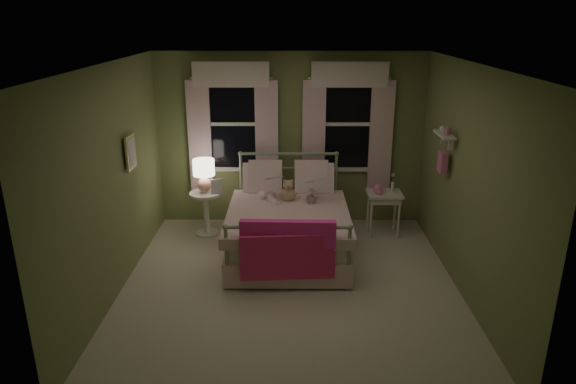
{
  "coord_description": "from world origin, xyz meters",
  "views": [
    {
      "loc": [
        0.01,
        -5.46,
        3.09
      ],
      "look_at": [
        -0.02,
        0.57,
        1.0
      ],
      "focal_mm": 32.0,
      "sensor_mm": 36.0,
      "label": 1
    }
  ],
  "objects_px": {
    "child_left": "(268,176)",
    "nightstand_right": "(384,199)",
    "child_right": "(308,181)",
    "teddy_bear": "(288,192)",
    "table_lamp": "(204,172)",
    "bed": "(288,227)",
    "nightstand_left": "(206,207)"
  },
  "relations": [
    {
      "from": "nightstand_left",
      "to": "nightstand_right",
      "type": "bearing_deg",
      "value": 0.19
    },
    {
      "from": "nightstand_left",
      "to": "nightstand_right",
      "type": "relative_size",
      "value": 1.02
    },
    {
      "from": "bed",
      "to": "nightstand_left",
      "type": "relative_size",
      "value": 3.13
    },
    {
      "from": "teddy_bear",
      "to": "nightstand_right",
      "type": "distance_m",
      "value": 1.46
    },
    {
      "from": "teddy_bear",
      "to": "nightstand_right",
      "type": "relative_size",
      "value": 0.5
    },
    {
      "from": "child_right",
      "to": "teddy_bear",
      "type": "bearing_deg",
      "value": 24.86
    },
    {
      "from": "nightstand_right",
      "to": "bed",
      "type": "bearing_deg",
      "value": -155.37
    },
    {
      "from": "table_lamp",
      "to": "nightstand_left",
      "type": "bearing_deg",
      "value": 90.0
    },
    {
      "from": "nightstand_left",
      "to": "child_right",
      "type": "bearing_deg",
      "value": -8.0
    },
    {
      "from": "nightstand_left",
      "to": "table_lamp",
      "type": "xyz_separation_m",
      "value": [
        0.0,
        -0.0,
        0.54
      ]
    },
    {
      "from": "child_right",
      "to": "teddy_bear",
      "type": "xyz_separation_m",
      "value": [
        -0.28,
        -0.16,
        -0.1
      ]
    },
    {
      "from": "teddy_bear",
      "to": "table_lamp",
      "type": "bearing_deg",
      "value": 163.07
    },
    {
      "from": "teddy_bear",
      "to": "nightstand_right",
      "type": "bearing_deg",
      "value": 15.1
    },
    {
      "from": "nightstand_right",
      "to": "teddy_bear",
      "type": "bearing_deg",
      "value": -164.9
    },
    {
      "from": "child_right",
      "to": "nightstand_left",
      "type": "xyz_separation_m",
      "value": [
        -1.49,
        0.21,
        -0.47
      ]
    },
    {
      "from": "bed",
      "to": "nightstand_right",
      "type": "distance_m",
      "value": 1.54
    },
    {
      "from": "bed",
      "to": "table_lamp",
      "type": "bearing_deg",
      "value": 152.43
    },
    {
      "from": "child_right",
      "to": "nightstand_left",
      "type": "relative_size",
      "value": 0.99
    },
    {
      "from": "bed",
      "to": "table_lamp",
      "type": "height_order",
      "value": "bed"
    },
    {
      "from": "nightstand_left",
      "to": "child_left",
      "type": "bearing_deg",
      "value": -12.71
    },
    {
      "from": "nightstand_left",
      "to": "teddy_bear",
      "type": "bearing_deg",
      "value": -16.93
    },
    {
      "from": "teddy_bear",
      "to": "table_lamp",
      "type": "distance_m",
      "value": 1.27
    },
    {
      "from": "child_left",
      "to": "nightstand_right",
      "type": "distance_m",
      "value": 1.74
    },
    {
      "from": "bed",
      "to": "nightstand_left",
      "type": "xyz_separation_m",
      "value": [
        -1.21,
        0.63,
        0.03
      ]
    },
    {
      "from": "child_left",
      "to": "teddy_bear",
      "type": "relative_size",
      "value": 2.51
    },
    {
      "from": "teddy_bear",
      "to": "table_lamp",
      "type": "height_order",
      "value": "table_lamp"
    },
    {
      "from": "child_right",
      "to": "teddy_bear",
      "type": "distance_m",
      "value": 0.34
    },
    {
      "from": "bed",
      "to": "child_right",
      "type": "bearing_deg",
      "value": 56.4
    },
    {
      "from": "child_right",
      "to": "teddy_bear",
      "type": "height_order",
      "value": "child_right"
    },
    {
      "from": "teddy_bear",
      "to": "nightstand_right",
      "type": "height_order",
      "value": "teddy_bear"
    },
    {
      "from": "table_lamp",
      "to": "child_right",
      "type": "bearing_deg",
      "value": -8.0
    },
    {
      "from": "bed",
      "to": "teddy_bear",
      "type": "bearing_deg",
      "value": 90.0
    }
  ]
}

